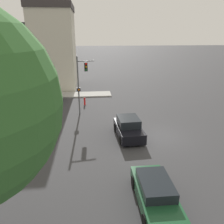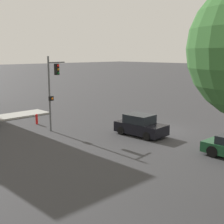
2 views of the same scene
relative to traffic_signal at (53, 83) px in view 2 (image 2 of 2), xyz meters
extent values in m
plane|color=#333335|center=(-6.17, -6.18, -3.84)|extent=(300.00, 300.00, 0.00)
cylinder|color=#515456|center=(-0.01, 0.38, -0.86)|extent=(0.14, 0.14, 5.96)
cylinder|color=#515456|center=(0.10, -0.46, 1.62)|extent=(0.31, 1.68, 0.10)
cube|color=black|center=(0.10, -0.46, 1.07)|extent=(0.34, 0.34, 0.90)
sphere|color=red|center=(-0.09, -0.48, 1.37)|extent=(0.20, 0.20, 0.20)
sphere|color=#99660F|center=(-0.09, -0.48, 1.07)|extent=(0.20, 0.20, 0.20)
sphere|color=#0F511E|center=(-0.09, -0.48, 0.77)|extent=(0.20, 0.20, 0.20)
cube|color=black|center=(-0.18, 0.36, -1.17)|extent=(0.26, 0.37, 0.35)
sphere|color=orange|center=(-0.32, 0.34, -1.17)|extent=(0.18, 0.18, 0.18)
cube|color=black|center=(-5.98, -3.79, -3.27)|extent=(4.03, 2.04, 0.78)
cube|color=black|center=(-5.82, -3.78, -2.56)|extent=(2.12, 1.73, 0.65)
cylinder|color=black|center=(-7.16, -4.72, -3.52)|extent=(0.65, 0.25, 0.64)
cylinder|color=black|center=(-7.24, -2.97, -3.52)|extent=(0.65, 0.25, 0.64)
cylinder|color=black|center=(-4.72, -4.61, -3.52)|extent=(0.65, 0.25, 0.64)
cylinder|color=black|center=(-4.80, -2.86, -3.52)|extent=(0.65, 0.25, 0.64)
cylinder|color=black|center=(-12.34, -2.95, -3.48)|extent=(0.72, 0.23, 0.71)
cylinder|color=red|center=(2.94, -0.12, -3.47)|extent=(0.20, 0.20, 0.75)
sphere|color=red|center=(2.94, -0.12, -3.03)|extent=(0.22, 0.22, 0.22)
camera|label=1|loc=(-22.03, -0.70, 4.12)|focal=35.00mm
camera|label=2|loc=(-20.94, 13.98, 2.36)|focal=50.00mm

